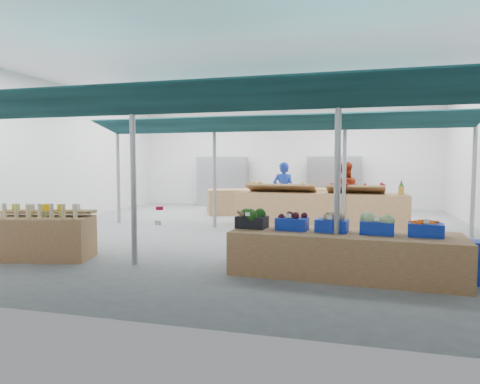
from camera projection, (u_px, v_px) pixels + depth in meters
The scene contains 23 objects.
floor at pixel (245, 231), 11.21m from camera, with size 13.00×13.00×0.00m, color slate.
hall at pixel (257, 133), 12.41m from camera, with size 13.00×13.00×13.00m.
pole_grid at pixel (258, 162), 9.20m from camera, with size 10.00×4.60×3.00m.
awnings at pixel (259, 117), 9.13m from camera, with size 9.50×7.08×0.30m.
back_shelving_left at pixel (222, 182), 17.57m from camera, with size 2.00×0.50×2.00m, color #B23F33.
back_shelving_right at pixel (334, 183), 16.40m from camera, with size 2.00×0.50×2.00m, color #B23F33.
bottle_shelf at pixel (44, 236), 8.02m from camera, with size 1.90×1.41×1.06m.
veg_counter at pixel (344, 254), 6.82m from camera, with size 3.57×1.19×0.69m, color brown.
fruit_counter at pixel (320, 210), 11.71m from camera, with size 4.54×1.08×0.97m, color brown.
far_counter at pixel (276, 201), 15.11m from camera, with size 4.82×0.96×0.87m, color brown.
crate_stack at pixel (464, 262), 6.40m from camera, with size 0.53×0.37×0.64m, color #0F2BAC.
vendor_left at pixel (284, 192), 13.05m from camera, with size 0.66×0.44×1.82m, color #1D3BBD.
vendor_right at pixel (344, 193), 12.58m from camera, with size 0.88×0.69×1.82m, color #AB3015.
crate_broccoli at pixel (252, 219), 7.26m from camera, with size 0.53×0.43×0.35m.
crate_beets at pixel (292, 222), 7.05m from camera, with size 0.53×0.43×0.29m.
crate_celeriac at pixel (332, 223), 6.85m from camera, with size 0.53×0.43×0.31m.
crate_cabbage at pixel (377, 224), 6.63m from camera, with size 0.53×0.43×0.35m.
crate_carrots at pixel (426, 229), 6.42m from camera, with size 0.53×0.43×0.29m.
sparrow at pixel (241, 214), 7.19m from camera, with size 0.12×0.09×0.11m.
pole_ribbon at pixel (159, 210), 6.58m from camera, with size 0.12×0.12×0.28m.
apple_heap_yellow at pixel (281, 186), 11.86m from camera, with size 1.93×0.77×0.27m.
apple_heap_red at pixel (356, 188), 11.30m from camera, with size 1.53×0.76×0.27m.
pineapple at pixel (401, 188), 10.99m from camera, with size 0.14×0.14×0.39m.
Camera 1 is at (2.76, -10.76, 1.81)m, focal length 32.00 mm.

